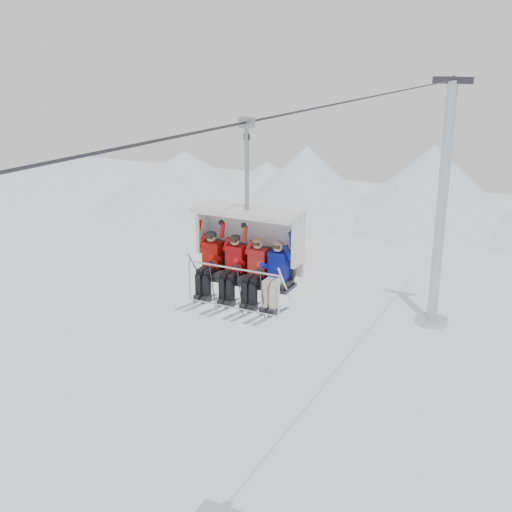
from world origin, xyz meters
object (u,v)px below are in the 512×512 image
at_px(chairlift_carrier, 250,243).
at_px(skier_center_right, 256,269).
at_px(lift_tower_right, 440,224).
at_px(skier_center_left, 234,265).
at_px(skier_far_right, 276,272).
at_px(skier_far_left, 210,261).

bearing_deg(chairlift_carrier, skier_center_right, -44.50).
height_order(lift_tower_right, skier_center_left, lift_tower_right).
xyz_separation_m(lift_tower_right, skier_far_right, (0.79, -22.61, 4.43)).
distance_m(chairlift_carrier, skier_far_left, 1.01).
bearing_deg(chairlift_carrier, skier_far_left, -160.28).
height_order(skier_center_left, skier_far_right, same).
xyz_separation_m(skier_far_left, skier_center_right, (1.16, -0.00, -0.00)).
bearing_deg(skier_center_right, lift_tower_right, 90.78).
bearing_deg(skier_center_right, chairlift_carrier, 135.50).
distance_m(chairlift_carrier, skier_center_right, 0.64).
xyz_separation_m(skier_center_left, skier_center_right, (0.56, -0.00, -0.00)).
xyz_separation_m(chairlift_carrier, skier_far_left, (-0.85, -0.30, -0.47)).
relative_size(chairlift_carrier, skier_far_right, 2.36).
xyz_separation_m(chairlift_carrier, skier_center_right, (0.31, -0.30, -0.47)).
relative_size(chairlift_carrier, skier_far_left, 2.36).
height_order(lift_tower_right, skier_center_right, lift_tower_right).
bearing_deg(skier_center_left, lift_tower_right, 89.38).
bearing_deg(skier_far_right, chairlift_carrier, 158.91).
bearing_deg(skier_far_left, skier_far_right, 0.00).
distance_m(skier_far_left, skier_center_right, 1.16).
bearing_deg(skier_center_right, skier_far_right, 0.02).
xyz_separation_m(lift_tower_right, skier_center_right, (0.31, -22.61, 4.43)).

